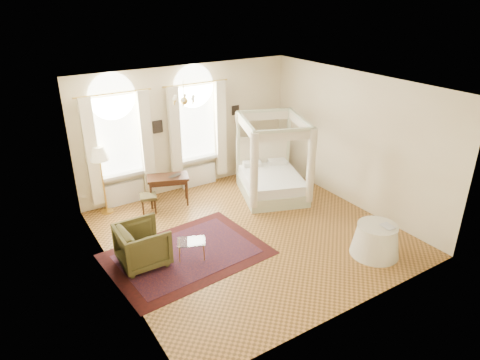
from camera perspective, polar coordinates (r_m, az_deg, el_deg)
The scene contains 18 objects.
ground at distance 9.70m, azimuth 1.38°, elevation -7.07°, with size 6.00×6.00×0.00m, color #AB7131.
room_walls at distance 8.83m, azimuth 1.50°, elevation 3.98°, with size 6.00×6.00×6.00m.
window_left at distance 10.73m, azimuth -15.77°, elevation 3.99°, with size 1.62×0.27×3.29m.
window_right at distance 11.44m, azimuth -5.71°, elevation 6.05°, with size 1.62×0.27×3.29m.
chandelier at distance 9.15m, azimuth -7.48°, elevation 10.57°, with size 0.51×0.45×0.50m.
wall_pictures at distance 11.36m, azimuth -6.53°, elevation 8.01°, with size 2.54×0.03×0.39m.
canopy_bed at distance 11.23m, azimuth 4.28°, elevation 0.22°, with size 2.11×2.33×2.09m.
nightstand at distance 12.61m, azimuth 2.52°, elevation 2.24°, with size 0.45×0.40×0.64m, color #371F0F.
nightstand_lamp at distance 12.48m, azimuth 2.61°, elevation 4.86°, with size 0.27×0.27×0.40m.
writing_desk at distance 10.82m, azimuth -9.57°, elevation -0.05°, with size 1.13×0.84×0.76m.
laptop at distance 10.78m, azimuth -8.88°, elevation 0.61°, with size 0.35×0.22×0.03m, color black.
stool at distance 10.64m, azimuth -12.14°, elevation -2.36°, with size 0.48×0.48×0.45m.
armchair at distance 8.71m, azimuth -12.83°, elevation -8.43°, with size 0.91×0.93×0.85m, color #413C1C.
coffee_table at distance 8.76m, azimuth -6.51°, elevation -8.32°, with size 0.68×0.60×0.39m.
floor_lamp at distance 10.46m, azimuth -18.23°, elevation 2.92°, with size 0.44×0.44×1.70m.
oriental_rug at distance 9.04m, azimuth -7.06°, elevation -9.77°, with size 3.31×2.51×0.01m.
side_table at distance 9.25m, azimuth 17.64°, elevation -7.61°, with size 0.99×0.99×0.68m.
book at distance 9.01m, azimuth 18.64°, elevation -6.02°, with size 0.20×0.27×0.03m, color black.
Camera 1 is at (-4.61, -6.88, 5.04)m, focal length 32.00 mm.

